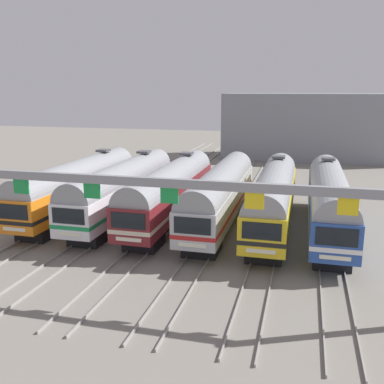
{
  "coord_description": "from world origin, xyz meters",
  "views": [
    {
      "loc": [
        8.3,
        -33.36,
        10.69
      ],
      "look_at": [
        -0.8,
        2.12,
        2.08
      ],
      "focal_mm": 41.15,
      "sensor_mm": 36.0,
      "label": 1
    }
  ],
  "objects": [
    {
      "name": "commuter_train_yellow",
      "position": [
        6.19,
        -0.0,
        2.69
      ],
      "size": [
        2.88,
        18.06,
        5.05
      ],
      "color": "gold",
      "rests_on": "ground"
    },
    {
      "name": "commuter_train_orange",
      "position": [
        -10.32,
        -0.0,
        2.69
      ],
      "size": [
        2.88,
        18.06,
        5.05
      ],
      "color": "orange",
      "rests_on": "ground"
    },
    {
      "name": "commuter_train_blue",
      "position": [
        10.32,
        -0.0,
        2.69
      ],
      "size": [
        2.88,
        18.06,
        5.05
      ],
      "color": "#284C9E",
      "rests_on": "ground"
    },
    {
      "name": "track_bed",
      "position": [
        -0.0,
        17.0,
        0.07
      ],
      "size": [
        22.14,
        70.0,
        0.15
      ],
      "color": "gray",
      "rests_on": "ground"
    },
    {
      "name": "ground_plane",
      "position": [
        0.0,
        0.0,
        0.0
      ],
      "size": [
        160.0,
        160.0,
        0.0
      ],
      "primitive_type": "plane",
      "color": "gray"
    },
    {
      "name": "commuter_train_maroon",
      "position": [
        -2.06,
        -0.0,
        2.69
      ],
      "size": [
        2.88,
        18.06,
        5.05
      ],
      "color": "maroon",
      "rests_on": "ground"
    },
    {
      "name": "catenary_gantry",
      "position": [
        0.0,
        -13.5,
        5.35
      ],
      "size": [
        25.88,
        0.44,
        6.97
      ],
      "color": "gray",
      "rests_on": "ground"
    },
    {
      "name": "maintenance_building",
      "position": [
        9.34,
        37.69,
        5.0
      ],
      "size": [
        26.94,
        10.0,
        9.99
      ],
      "primitive_type": "cube",
      "color": "gray",
      "rests_on": "ground"
    },
    {
      "name": "commuter_train_white",
      "position": [
        -6.19,
        -0.0,
        2.69
      ],
      "size": [
        2.88,
        18.06,
        5.05
      ],
      "color": "white",
      "rests_on": "ground"
    },
    {
      "name": "commuter_train_stainless",
      "position": [
        2.06,
        -0.01,
        2.69
      ],
      "size": [
        2.88,
        18.06,
        4.77
      ],
      "color": "#B2B5BA",
      "rests_on": "ground"
    }
  ]
}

